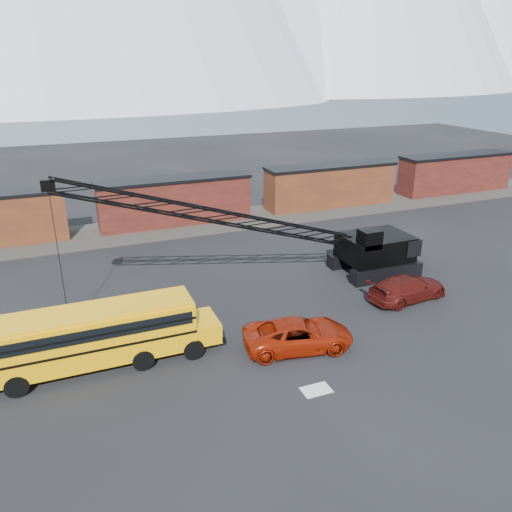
{
  "coord_description": "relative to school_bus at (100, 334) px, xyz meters",
  "views": [
    {
      "loc": [
        -9.47,
        -21.14,
        14.54
      ],
      "look_at": [
        1.48,
        6.09,
        3.0
      ],
      "focal_mm": 35.0,
      "sensor_mm": 36.0,
      "label": 1
    }
  ],
  "objects": [
    {
      "name": "boxcar_mid",
      "position": [
        8.61,
        20.08,
        0.97
      ],
      "size": [
        13.7,
        3.1,
        4.17
      ],
      "color": "#591F19",
      "rests_on": "gravel_berm"
    },
    {
      "name": "boxcar_east_near",
      "position": [
        24.61,
        20.08,
        0.97
      ],
      "size": [
        13.7,
        3.1,
        4.17
      ],
      "color": "#471E14",
      "rests_on": "gravel_berm"
    },
    {
      "name": "snow_patch",
      "position": [
        9.11,
        -5.92,
        -1.78
      ],
      "size": [
        1.4,
        0.9,
        0.02
      ],
      "primitive_type": "cube",
      "color": "silver",
      "rests_on": "ground"
    },
    {
      "name": "red_pickup",
      "position": [
        9.96,
        -2.25,
        -0.97
      ],
      "size": [
        6.3,
        3.72,
        1.64
      ],
      "primitive_type": "imported",
      "rotation": [
        0.0,
        0.0,
        1.39
      ],
      "color": "maroon",
      "rests_on": "ground"
    },
    {
      "name": "school_bus",
      "position": [
        0.0,
        0.0,
        0.0
      ],
      "size": [
        11.65,
        2.65,
        3.19
      ],
      "color": "#ED9F05",
      "rests_on": "ground"
    },
    {
      "name": "gravel_berm",
      "position": [
        8.61,
        20.08,
        -1.44
      ],
      "size": [
        120.0,
        5.0,
        0.7
      ],
      "primitive_type": "cube",
      "color": "#423D37",
      "rests_on": "ground"
    },
    {
      "name": "ground",
      "position": [
        8.61,
        -1.92,
        -1.79
      ],
      "size": [
        160.0,
        160.0,
        0.0
      ],
      "primitive_type": "plane",
      "color": "black",
      "rests_on": "ground"
    },
    {
      "name": "maroon_suv",
      "position": [
        19.19,
        0.43,
        -0.99
      ],
      "size": [
        5.79,
        2.91,
        1.61
      ],
      "primitive_type": "imported",
      "rotation": [
        0.0,
        0.0,
        1.69
      ],
      "color": "#49100D",
      "rests_on": "ground"
    },
    {
      "name": "crawler_crane",
      "position": [
        9.59,
        4.82,
        3.33
      ],
      "size": [
        24.5,
        4.2,
        9.13
      ],
      "color": "black",
      "rests_on": "ground"
    },
    {
      "name": "boxcar_east_far",
      "position": [
        40.61,
        20.08,
        0.97
      ],
      "size": [
        13.7,
        3.1,
        4.17
      ],
      "color": "#591F19",
      "rests_on": "gravel_berm"
    }
  ]
}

